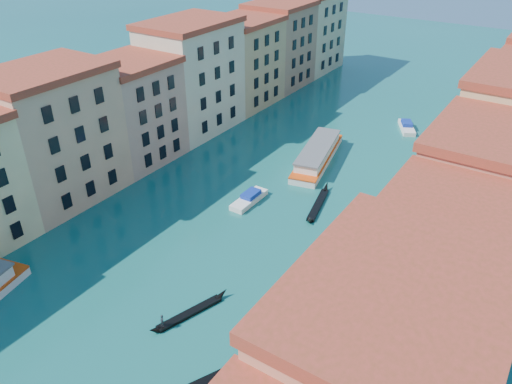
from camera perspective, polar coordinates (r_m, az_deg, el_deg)
left_bank_palazzos at (r=94.04m, az=-9.74°, el=11.43°), size 12.80×128.40×21.00m
right_bank_palazzos at (r=71.94m, az=25.94°, el=2.61°), size 12.80×128.40×21.00m
quay at (r=77.20m, az=18.70°, el=-1.84°), size 4.00×140.00×1.00m
mooring_poles_right at (r=50.69m, az=2.98°, el=-18.79°), size 1.44×54.24×3.20m
vaporetto_far at (r=87.83m, az=7.05°, el=4.31°), size 8.55×20.20×2.93m
gondola_fore at (r=57.06m, az=-7.61°, el=-13.45°), size 4.00×10.17×2.09m
gondola_far at (r=75.33m, az=7.14°, el=-1.28°), size 3.52×11.94×1.71m
motorboat_mid at (r=75.51m, az=-0.76°, el=-0.73°), size 2.31×7.21×1.49m
motorboat_far at (r=104.66m, az=16.84°, el=7.17°), size 5.44×7.51×1.51m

